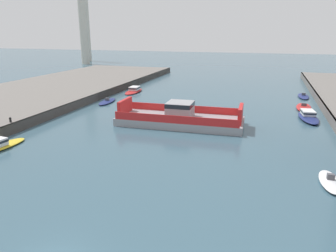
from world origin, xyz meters
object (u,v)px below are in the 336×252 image
object	(u,v)px
moored_boat_near_right	(134,90)
moored_boat_upstream_a	(330,181)
smokestack_distant_b	(83,23)
chain_ferry	(180,118)
moored_boat_upstream_b	(304,107)
smokestack_distant_a	(86,22)
moored_boat_far_right	(107,101)
moored_boat_mid_left	(303,96)
moored_boat_mid_right	(308,116)

from	to	relation	value
moored_boat_near_right	moored_boat_upstream_a	world-z (taller)	moored_boat_near_right
smokestack_distant_b	chain_ferry	bearing A→B (deg)	-50.75
moored_boat_upstream_b	smokestack_distant_a	xyz separation A→B (m)	(-86.47, 71.89, 16.73)
chain_ferry	moored_boat_far_right	size ratio (longest dim) A/B	2.70
moored_boat_mid_left	moored_boat_far_right	xyz separation A→B (m)	(-36.45, -16.80, -0.01)
chain_ferry	moored_boat_upstream_a	world-z (taller)	chain_ferry
moored_boat_mid_left	smokestack_distant_a	distance (m)	107.83
moored_boat_upstream_a	smokestack_distant_a	world-z (taller)	smokestack_distant_a
moored_boat_upstream_a	chain_ferry	bearing A→B (deg)	141.53
moored_boat_near_right	moored_boat_far_right	bearing A→B (deg)	-92.44
chain_ferry	smokestack_distant_a	world-z (taller)	smokestack_distant_a
moored_boat_upstream_a	smokestack_distant_a	bearing A→B (deg)	130.05
chain_ferry	moored_boat_upstream_b	bearing A→B (deg)	41.83
moored_boat_far_right	smokestack_distant_b	world-z (taller)	smokestack_distant_b
chain_ferry	moored_boat_mid_left	bearing A→B (deg)	54.94
moored_boat_mid_left	moored_boat_mid_right	world-z (taller)	moored_boat_mid_right
moored_boat_mid_right	smokestack_distant_a	xyz separation A→B (m)	(-86.47, 79.28, 16.49)
moored_boat_upstream_b	moored_boat_far_right	bearing A→B (deg)	-170.57
moored_boat_near_right	smokestack_distant_b	world-z (taller)	smokestack_distant_b
moored_boat_far_right	moored_boat_near_right	bearing A→B (deg)	87.56
chain_ferry	moored_boat_upstream_a	bearing A→B (deg)	-38.47
moored_boat_far_right	smokestack_distant_a	world-z (taller)	smokestack_distant_a
moored_boat_mid_right	smokestack_distant_a	size ratio (longest dim) A/B	0.25
smokestack_distant_a	moored_boat_upstream_a	bearing A→B (deg)	-49.95
chain_ferry	moored_boat_mid_right	xyz separation A→B (m)	(18.23, 8.93, -0.56)
moored_boat_upstream_b	smokestack_distant_b	xyz separation A→B (m)	(-80.02, 59.29, 16.08)
smokestack_distant_a	smokestack_distant_b	size ratio (longest dim) A/B	1.04
moored_boat_far_right	moored_boat_upstream_b	size ratio (longest dim) A/B	0.93
moored_boat_mid_right	smokestack_distant_a	world-z (taller)	smokestack_distant_a
moored_boat_upstream_a	moored_boat_upstream_b	xyz separation A→B (m)	(0.39, 30.51, 0.00)
smokestack_distant_b	moored_boat_upstream_a	bearing A→B (deg)	-48.43
moored_boat_mid_left	smokestack_distant_a	size ratio (longest dim) A/B	0.21
moored_boat_mid_left	moored_boat_mid_right	xyz separation A→B (m)	(-0.86, -18.29, 0.27)
moored_boat_upstream_b	moored_boat_mid_right	bearing A→B (deg)	-90.05
moored_boat_upstream_b	smokestack_distant_a	world-z (taller)	smokestack_distant_a
chain_ferry	moored_boat_near_right	bearing A→B (deg)	127.24
moored_boat_mid_right	smokestack_distant_b	xyz separation A→B (m)	(-80.01, 66.69, 15.84)
moored_boat_far_right	moored_boat_upstream_b	xyz separation A→B (m)	(35.59, 5.91, 0.04)
moored_boat_upstream_b	moored_boat_mid_left	bearing A→B (deg)	85.50
moored_boat_upstream_a	moored_boat_upstream_b	bearing A→B (deg)	89.27
moored_boat_near_right	smokestack_distant_a	xyz separation A→B (m)	(-51.38, 66.05, 16.54)
moored_boat_mid_left	moored_boat_upstream_a	bearing A→B (deg)	-91.72
chain_ferry	moored_boat_near_right	distance (m)	27.85
moored_boat_upstream_a	smokestack_distant_a	xyz separation A→B (m)	(-86.08, 102.40, 16.73)
moored_boat_mid_right	moored_boat_far_right	bearing A→B (deg)	177.61
moored_boat_upstream_b	smokestack_distant_a	size ratio (longest dim) A/B	0.23
moored_boat_far_right	moored_boat_upstream_a	bearing A→B (deg)	-34.95
moored_boat_mid_left	moored_boat_upstream_b	bearing A→B (deg)	-94.50
moored_boat_near_right	moored_boat_upstream_a	bearing A→B (deg)	-46.33
chain_ferry	moored_boat_far_right	bearing A→B (deg)	149.02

